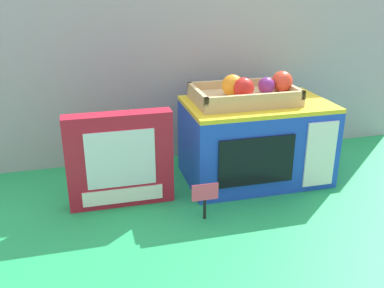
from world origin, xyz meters
name	(u,v)px	position (x,y,z in m)	size (l,w,h in m)	color
ground_plane	(211,188)	(0.00, 0.00, 0.00)	(1.70, 1.70, 0.00)	#219E54
display_back_panel	(188,71)	(0.00, 0.28, 0.29)	(1.61, 0.03, 0.59)	#A0A3A8
toy_microwave	(256,141)	(0.15, 0.04, 0.12)	(0.42, 0.27, 0.24)	blue
food_groups_crate	(248,93)	(0.12, 0.05, 0.27)	(0.30, 0.19, 0.09)	tan
cookie_set_box	(120,160)	(-0.26, -0.02, 0.13)	(0.28, 0.05, 0.26)	#B2192D
price_sign	(205,196)	(-0.07, -0.16, 0.07)	(0.07, 0.01, 0.10)	black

